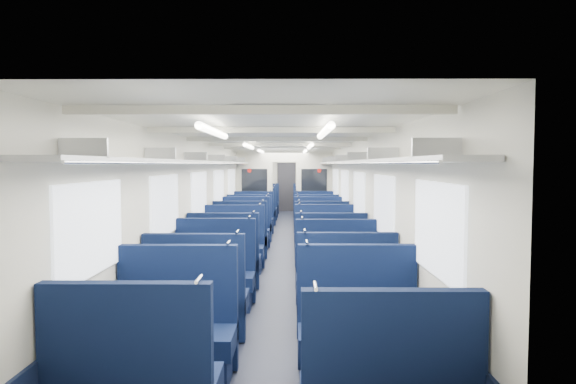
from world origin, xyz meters
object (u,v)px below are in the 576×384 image
Objects in this scene: bulkhead at (284,188)px; seat_22 at (261,210)px; seat_8 at (225,264)px; seat_15 at (319,233)px; seat_13 at (321,240)px; seat_11 at (325,249)px; seat_5 at (345,302)px; seat_10 at (234,250)px; seat_19 at (314,221)px; seat_25 at (309,207)px; seat_18 at (253,221)px; seat_7 at (337,281)px; seat_23 at (310,210)px; seat_6 at (214,279)px; seat_16 at (250,227)px; seat_21 at (311,214)px; seat_14 at (246,233)px; seat_3 at (358,336)px; seat_4 at (197,305)px; seat_20 at (259,213)px; seat_17 at (316,227)px; seat_27 at (308,205)px; seat_9 at (330,264)px; seat_24 at (263,207)px; seat_12 at (241,240)px; end_door at (286,187)px; seat_26 at (264,205)px.

bulkhead reaches higher than seat_22.
seat_15 is (1.66, 3.45, 0.00)m from seat_8.
seat_13 and seat_22 have the same top height.
seat_8 is 2.13m from seat_11.
seat_5 is 1.00× the size of seat_10.
seat_19 is 1.00× the size of seat_22.
seat_11 is at bearing -90.00° from seat_25.
seat_25 is at bearing 69.38° from seat_18.
seat_7 is 10.27m from seat_23.
seat_6 is 1.66m from seat_7.
seat_16 and seat_21 have the same top height.
seat_14 and seat_15 have the same top height.
seat_3 and seat_4 have the same top height.
seat_18 is at bearing -90.00° from seat_20.
seat_23 is (0.00, 4.53, 0.00)m from seat_17.
seat_8 is at bearing -90.00° from seat_18.
seat_6 is at bearing -90.00° from seat_8.
seat_8 is 7.92m from seat_20.
seat_9 is at bearing -90.00° from seat_27.
seat_10 and seat_20 have the same top height.
seat_7 is at bearing -84.09° from bulkhead.
seat_4 is at bearing -90.00° from seat_18.
seat_20 is 2.29m from seat_24.
seat_4 is at bearing -90.00° from seat_10.
seat_9 is 3.43m from seat_15.
seat_17 is at bearing 52.25° from seat_12.
seat_14 is 1.00× the size of seat_24.
seat_7 is 1.00× the size of seat_12.
seat_24 is at bearing 97.65° from seat_5.
bulkhead is 4.57m from seat_12.
seat_18 is at bearing 90.00° from seat_4.
seat_7 is at bearing -54.73° from seat_10.
seat_4 and seat_24 have the same top height.
seat_8 is at bearing -99.28° from seat_25.
seat_11 and seat_12 have the same top height.
seat_4 and seat_22 have the same top height.
end_door is 13.88m from seat_7.
seat_23 is (1.66, 0.13, 0.00)m from seat_22.
seat_10 is at bearing -98.34° from bulkhead.
end_door is 1.63× the size of seat_22.
seat_19 is at bearing 90.00° from seat_7.
seat_15 and seat_17 have the same top height.
seat_6 is 1.05m from seat_8.
seat_14 and seat_26 have the same top height.
seat_3 is 1.00× the size of seat_26.
seat_17 is at bearing 70.13° from seat_8.
seat_8 is 1.00× the size of seat_15.
seat_27 is at bearing 90.00° from seat_5.
seat_5 and seat_9 have the same top height.
seat_14 is 6.87m from seat_25.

